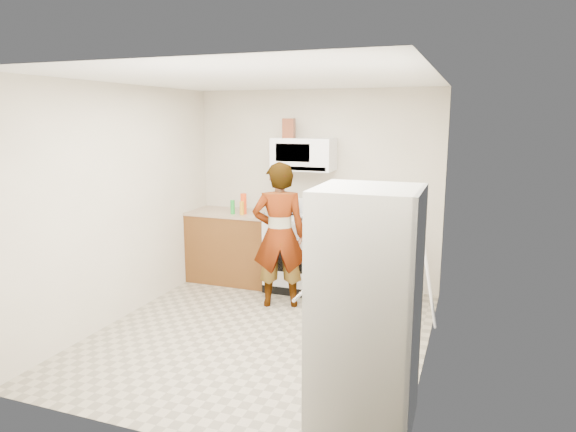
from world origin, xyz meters
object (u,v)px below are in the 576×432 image
at_px(microwave, 304,154).
at_px(kettle, 378,212).
at_px(person, 279,235).
at_px(saucepan, 291,208).
at_px(fridge, 366,309).
at_px(gas_range, 300,251).

relative_size(microwave, kettle, 3.90).
bearing_deg(person, saucepan, -100.46).
distance_m(microwave, fridge, 3.19).
distance_m(microwave, kettle, 1.17).
height_order(fridge, kettle, fridge).
distance_m(person, saucepan, 0.83).
bearing_deg(gas_range, person, -92.24).
bearing_deg(gas_range, saucepan, 141.66).
distance_m(gas_range, saucepan, 0.57).
relative_size(gas_range, person, 0.68).
relative_size(person, fridge, 0.98).
relative_size(microwave, saucepan, 3.55).
bearing_deg(person, gas_range, -113.49).
height_order(fridge, saucepan, fridge).
height_order(person, fridge, fridge).
bearing_deg(fridge, microwave, 116.08).
bearing_deg(person, fridge, 104.33).
bearing_deg(saucepan, kettle, -2.07).
distance_m(gas_range, microwave, 1.22).
relative_size(person, kettle, 8.58).
xyz_separation_m(fridge, kettle, (-0.42, 2.72, 0.18)).
height_order(gas_range, saucepan, gas_range).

